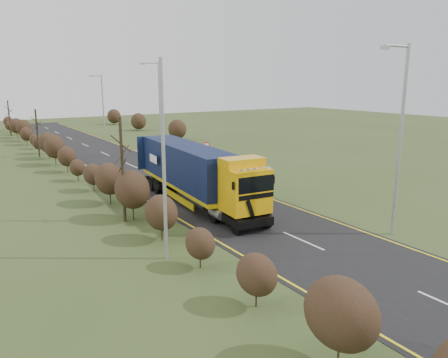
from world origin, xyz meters
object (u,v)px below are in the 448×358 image
car_red_hatchback (187,151)px  streetlight_near (399,133)px  car_blue_sedan (203,154)px  lorry (194,171)px  speed_sign (206,151)px

car_red_hatchback → streetlight_near: (-1.98, -26.77, 4.67)m
streetlight_near → car_blue_sedan: bearing=83.6°
car_red_hatchback → car_blue_sedan: bearing=110.7°
lorry → speed_sign: 10.60m
streetlight_near → lorry: bearing=118.6°
lorry → car_red_hatchback: lorry is taller
lorry → speed_sign: bearing=60.4°
lorry → speed_sign: lorry is taller
car_red_hatchback → car_blue_sedan: 2.14m
speed_sign → car_blue_sedan: bearing=63.3°
car_blue_sedan → speed_sign: size_ratio=1.39×
lorry → car_red_hatchback: 17.86m
car_red_hatchback → car_blue_sedan: (0.79, -1.98, -0.12)m
lorry → car_red_hatchback: (7.86, 15.97, -1.49)m
car_blue_sedan → speed_sign: (-2.64, -5.26, 1.29)m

